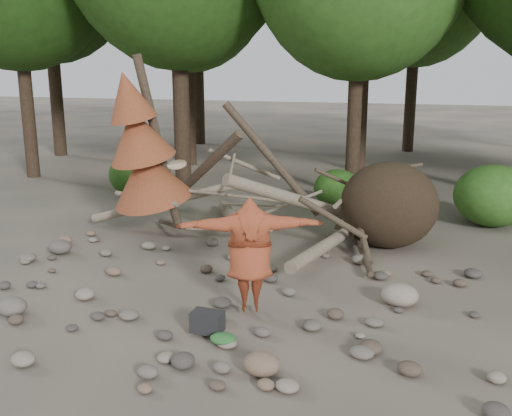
% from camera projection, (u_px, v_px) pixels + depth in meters
% --- Properties ---
extents(ground, '(120.00, 120.00, 0.00)m').
position_uv_depth(ground, '(210.00, 304.00, 9.97)').
color(ground, '#514C44').
rests_on(ground, ground).
extents(deadfall_pile, '(8.55, 5.24, 3.30)m').
position_uv_depth(deadfall_pile, '(363.00, 205.00, 13.03)').
color(deadfall_pile, '#332619').
rests_on(deadfall_pile, ground).
extents(dead_conifer, '(2.06, 2.16, 4.35)m').
position_uv_depth(dead_conifer, '(142.00, 150.00, 13.52)').
color(dead_conifer, '#4C3F30').
rests_on(dead_conifer, ground).
extents(bush_left, '(1.80, 1.80, 1.44)m').
position_uv_depth(bush_left, '(138.00, 174.00, 18.11)').
color(bush_left, '#214813').
rests_on(bush_left, ground).
extents(bush_mid, '(1.40, 1.40, 1.12)m').
position_uv_depth(bush_mid, '(337.00, 188.00, 16.78)').
color(bush_mid, '#2C5B1A').
rests_on(bush_mid, ground).
extents(bush_right, '(2.00, 2.00, 1.60)m').
position_uv_depth(bush_right, '(493.00, 196.00, 14.71)').
color(bush_right, '#366C21').
rests_on(bush_right, ground).
extents(frisbee_thrower, '(2.45, 1.48, 2.54)m').
position_uv_depth(frisbee_thrower, '(250.00, 254.00, 9.32)').
color(frisbee_thrower, '#983E22').
rests_on(frisbee_thrower, ground).
extents(backpack, '(0.48, 0.32, 0.32)m').
position_uv_depth(backpack, '(207.00, 325.00, 8.76)').
color(backpack, black).
rests_on(backpack, ground).
extents(cloth_green, '(0.39, 0.33, 0.15)m').
position_uv_depth(cloth_green, '(223.00, 342.00, 8.42)').
color(cloth_green, '#2A692D').
rests_on(cloth_green, ground).
extents(cloth_orange, '(0.29, 0.24, 0.11)m').
position_uv_depth(cloth_orange, '(197.00, 328.00, 8.92)').
color(cloth_orange, '#C44A21').
rests_on(cloth_orange, ground).
extents(boulder_front_left, '(0.51, 0.46, 0.30)m').
position_uv_depth(boulder_front_left, '(12.00, 306.00, 9.47)').
color(boulder_front_left, '#6E655C').
rests_on(boulder_front_left, ground).
extents(boulder_front_right, '(0.51, 0.46, 0.31)m').
position_uv_depth(boulder_front_right, '(262.00, 364.00, 7.63)').
color(boulder_front_right, '#7F644F').
rests_on(boulder_front_right, ground).
extents(boulder_mid_right, '(0.64, 0.58, 0.38)m').
position_uv_depth(boulder_mid_right, '(400.00, 295.00, 9.85)').
color(boulder_mid_right, gray).
rests_on(boulder_mid_right, ground).
extents(boulder_mid_left, '(0.53, 0.48, 0.32)m').
position_uv_depth(boulder_mid_left, '(60.00, 247.00, 12.61)').
color(boulder_mid_left, '#5B544D').
rests_on(boulder_mid_left, ground).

